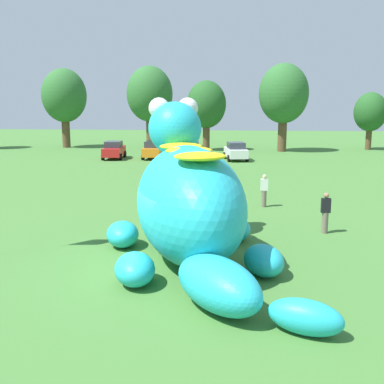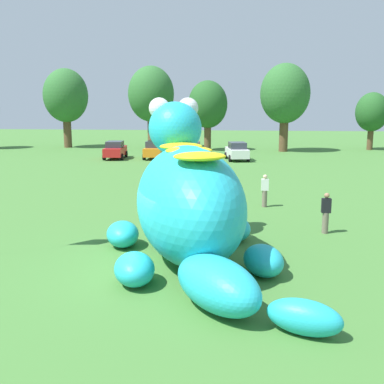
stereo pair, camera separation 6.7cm
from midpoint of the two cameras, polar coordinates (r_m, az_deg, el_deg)
ground_plane at (r=15.40m, az=-5.18°, el=-9.39°), size 160.00×160.00×0.00m
giant_inflatable_creature at (r=15.67m, az=-0.41°, el=-1.25°), size 7.70×9.96×5.55m
car_red at (r=46.01m, az=-9.64°, el=5.13°), size 2.20×4.23×1.72m
car_orange at (r=45.66m, az=-4.79°, el=5.20°), size 2.00×4.13×1.72m
car_silver at (r=44.65m, az=-0.19°, el=5.11°), size 2.09×4.18×1.72m
car_white at (r=44.40m, az=5.37°, el=5.03°), size 2.47×4.34×1.72m
tree_left at (r=59.08m, az=-15.50°, el=11.32°), size 5.35×5.35×9.49m
tree_mid_left at (r=56.75m, az=-5.27°, el=11.86°), size 5.49×5.49×9.75m
tree_centre_left at (r=53.37m, az=1.75°, el=10.67°), size 4.45×4.45×7.90m
tree_centre at (r=53.20m, az=11.19°, el=11.74°), size 5.46×5.46×9.69m
tree_centre_right at (r=57.92m, az=21.09°, el=9.14°), size 3.72×3.72×6.61m
spectator_near_inflatable at (r=19.94m, az=16.02°, el=-2.52°), size 0.38×0.26×1.71m
spectator_mid_field at (r=24.34m, az=8.80°, el=0.14°), size 0.38×0.26×1.71m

